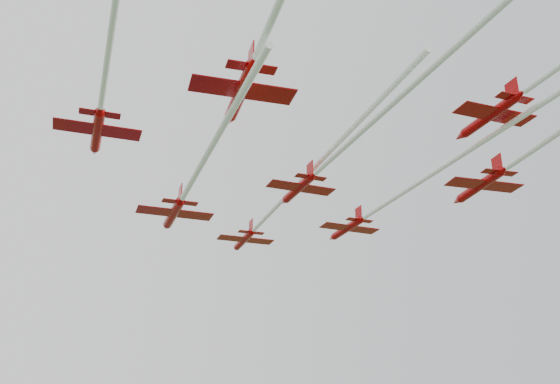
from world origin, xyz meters
name	(u,v)px	position (x,y,z in m)	size (l,w,h in m)	color
jet_lead	(275,208)	(5.94, 4.70, 60.05)	(9.68, 60.75, 2.64)	#A40103
jet_row2_left	(187,189)	(-8.65, -3.06, 57.45)	(9.78, 45.38, 2.88)	#A40103
jet_row2_right	(402,193)	(17.24, -9.08, 59.06)	(8.66, 59.11, 2.58)	#A40103
jet_row3_left	(108,58)	(-21.37, -22.39, 60.07)	(9.63, 57.07, 2.63)	#A40103
jet_row3_mid	(347,144)	(2.68, -20.47, 57.72)	(8.00, 51.14, 2.38)	#A40103
jet_row4_left	(274,14)	(-11.60, -34.85, 58.78)	(11.59, 50.97, 2.78)	#A40103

